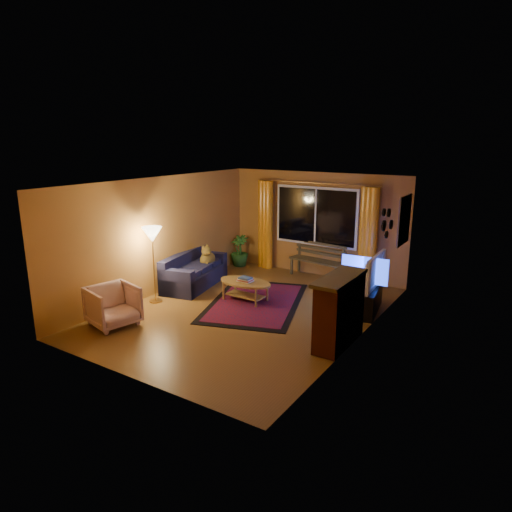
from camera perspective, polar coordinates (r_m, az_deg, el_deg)
The scene contains 22 objects.
floor at distance 8.96m, azimuth -1.04°, elevation -6.98°, with size 4.50×6.00×0.02m, color brown.
ceiling at distance 8.37m, azimuth -1.12°, elevation 9.27°, with size 4.50×6.00×0.02m, color white.
wall_back at distance 11.15m, azimuth 7.56°, elevation 3.95°, with size 4.50×0.02×2.50m, color #B57836.
wall_left at distance 9.98m, azimuth -11.94°, elevation 2.51°, with size 0.02×6.00×2.50m, color #B57836.
wall_right at distance 7.60m, azimuth 13.24°, elevation -1.34°, with size 0.02×6.00×2.50m, color #B57836.
window at distance 11.06m, azimuth 7.45°, elevation 4.92°, with size 2.00×0.02×1.30m, color black.
curtain_rod at distance 10.91m, azimuth 7.48°, elevation 9.03°, with size 0.03×0.03×3.20m, color #BF8C3F.
curtain_left at distance 11.69m, azimuth 1.26°, elevation 3.92°, with size 0.36×0.36×2.24m, color orange.
curtain_right at distance 10.57m, azimuth 13.86°, elevation 2.34°, with size 0.36×0.36×2.24m, color orange.
bench at distance 11.09m, azimuth 7.59°, elevation -1.64°, with size 1.39×0.41×0.42m, color #41381F.
potted_plant at distance 11.98m, azimuth -2.07°, elevation 0.68°, with size 0.45×0.45×0.81m, color #235B1E.
sofa at distance 10.44m, azimuth -7.68°, elevation -1.73°, with size 0.79×1.85×0.75m, color #1C1C3D.
dog at distance 10.66m, azimuth -6.07°, elevation -0.02°, with size 0.32×0.44×0.48m, color olive, non-canonical shape.
armchair at distance 8.59m, azimuth -17.45°, elevation -5.73°, with size 0.78×0.73×0.81m, color beige.
floor_lamp at distance 9.45m, azimuth -12.65°, elevation -1.09°, with size 0.26×0.26×1.57m, color #BF8C3F.
rug at distance 9.41m, azimuth -0.06°, elevation -5.79°, with size 1.76×2.77×0.02m, color maroon.
coffee_table at distance 9.44m, azimuth -1.35°, elevation -4.40°, with size 1.17×1.17×0.42m, color olive.
tv_console at distance 9.13m, azimuth 13.79°, elevation -5.27°, with size 0.40×1.19×0.50m, color black.
television at distance 8.96m, azimuth 14.01°, elevation -1.81°, with size 1.14×0.15×0.65m, color black.
fireplace at distance 7.54m, azimuth 10.38°, elevation -6.95°, with size 0.40×1.20×1.10m, color maroon.
mirror_cluster at distance 8.70m, azimuth 16.05°, elevation 4.20°, with size 0.06×0.60×0.56m, color black, non-canonical shape.
painting at distance 9.82m, azimuth 18.02°, elevation 4.29°, with size 0.04×0.76×0.96m, color #D0542F.
Camera 1 is at (4.64, -6.93, 3.29)m, focal length 32.00 mm.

